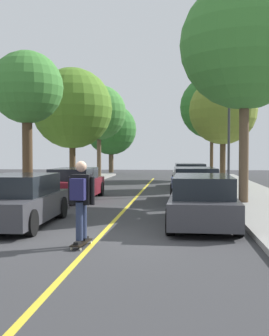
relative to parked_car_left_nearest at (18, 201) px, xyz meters
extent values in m
plane|color=#353538|center=(2.49, -1.82, -0.67)|extent=(80.00, 80.00, 0.00)
cube|color=gold|center=(2.49, 2.18, -0.67)|extent=(0.12, 39.20, 0.01)
cube|color=#38383D|center=(0.00, -0.05, -0.16)|extent=(1.85, 4.29, 0.65)
cube|color=black|center=(0.00, 0.13, 0.43)|extent=(1.62, 2.59, 0.54)
cylinder|color=black|center=(0.86, -1.48, -0.35)|extent=(0.23, 0.64, 0.64)
cylinder|color=black|center=(0.83, 1.39, -0.35)|extent=(0.23, 0.64, 0.64)
cylinder|color=black|center=(-0.86, 1.37, -0.35)|extent=(0.23, 0.64, 0.64)
cube|color=maroon|center=(0.00, 6.56, -0.16)|extent=(1.84, 4.64, 0.67)
cube|color=black|center=(0.00, 6.47, 0.41)|extent=(1.60, 2.76, 0.47)
cylinder|color=black|center=(0.85, 4.96, -0.35)|extent=(0.23, 0.64, 0.64)
cylinder|color=black|center=(-0.81, 4.94, -0.35)|extent=(0.23, 0.64, 0.64)
cylinder|color=black|center=(0.81, 8.18, -0.35)|extent=(0.23, 0.64, 0.64)
cylinder|color=black|center=(-0.85, 8.16, -0.35)|extent=(0.23, 0.64, 0.64)
cube|color=#38383D|center=(4.98, 0.55, -0.17)|extent=(1.84, 4.57, 0.63)
cube|color=black|center=(4.98, 0.46, 0.41)|extent=(1.59, 3.05, 0.54)
cylinder|color=black|center=(4.22, 2.13, -0.35)|extent=(0.24, 0.65, 0.64)
cylinder|color=black|center=(5.82, 2.09, -0.35)|extent=(0.24, 0.65, 0.64)
cylinder|color=black|center=(4.14, -0.99, -0.35)|extent=(0.24, 0.65, 0.64)
cylinder|color=black|center=(5.74, -1.03, -0.35)|extent=(0.24, 0.65, 0.64)
cube|color=navy|center=(4.98, 6.18, -0.14)|extent=(1.91, 4.15, 0.71)
cube|color=black|center=(4.99, 5.98, 0.46)|extent=(1.65, 2.64, 0.49)
cylinder|color=black|center=(4.10, 7.51, -0.35)|extent=(0.24, 0.65, 0.64)
cylinder|color=black|center=(5.77, 7.56, -0.35)|extent=(0.24, 0.65, 0.64)
cylinder|color=black|center=(4.18, 4.81, -0.35)|extent=(0.24, 0.65, 0.64)
cylinder|color=black|center=(5.86, 4.86, -0.35)|extent=(0.24, 0.65, 0.64)
cube|color=#B7B7BC|center=(4.98, 13.26, -0.15)|extent=(1.94, 4.64, 0.68)
cube|color=black|center=(4.98, 13.08, 0.44)|extent=(1.66, 2.64, 0.50)
cylinder|color=black|center=(4.09, 14.83, -0.35)|extent=(0.24, 0.65, 0.64)
cylinder|color=black|center=(5.77, 14.88, -0.35)|extent=(0.24, 0.65, 0.64)
cylinder|color=black|center=(4.19, 11.64, -0.35)|extent=(0.24, 0.65, 0.64)
cylinder|color=black|center=(5.87, 11.69, -0.35)|extent=(0.24, 0.65, 0.64)
cylinder|color=#4C3823|center=(-1.76, 5.76, 1.29)|extent=(0.41, 0.41, 3.64)
sphere|color=#3D7F33|center=(-1.76, 5.76, 3.94)|extent=(2.92, 2.92, 2.92)
cylinder|color=#4C3823|center=(-1.76, 13.37, 1.08)|extent=(0.35, 0.35, 3.21)
sphere|color=#4C7A23|center=(-1.76, 13.37, 3.86)|extent=(4.64, 4.64, 4.64)
cylinder|color=brown|center=(-1.76, 21.94, 1.33)|extent=(0.33, 0.33, 3.72)
sphere|color=#3D7F33|center=(-1.76, 21.94, 4.40)|extent=(4.21, 4.21, 4.21)
cylinder|color=brown|center=(-1.76, 28.11, 0.91)|extent=(0.43, 0.43, 2.89)
sphere|color=#2D6B28|center=(-1.76, 28.11, 3.41)|extent=(4.63, 4.63, 4.63)
cylinder|color=brown|center=(6.74, 5.02, 1.54)|extent=(0.35, 0.35, 4.13)
sphere|color=#3D7F33|center=(6.74, 5.02, 5.27)|extent=(4.75, 4.75, 4.75)
cylinder|color=#4C3823|center=(6.74, 12.55, 1.00)|extent=(0.30, 0.30, 3.06)
sphere|color=olive|center=(6.74, 12.55, 3.57)|extent=(3.66, 3.66, 3.66)
cylinder|color=#4C3823|center=(6.74, 20.32, 1.38)|extent=(0.24, 0.24, 3.83)
sphere|color=#2D6B28|center=(6.74, 20.32, 4.56)|extent=(4.54, 4.54, 4.54)
cylinder|color=#38383D|center=(6.73, 9.72, 2.41)|extent=(0.12, 0.12, 5.88)
cube|color=#EAE5C6|center=(6.73, 9.72, 5.47)|extent=(0.36, 0.24, 0.20)
cube|color=black|center=(2.31, -2.50, -0.58)|extent=(0.31, 0.86, 0.02)
cylinder|color=beige|center=(2.25, -2.15, -0.64)|extent=(0.03, 0.06, 0.06)
cylinder|color=beige|center=(2.44, -2.17, -0.64)|extent=(0.03, 0.06, 0.06)
cylinder|color=beige|center=(2.17, -2.82, -0.64)|extent=(0.03, 0.06, 0.06)
cylinder|color=beige|center=(2.36, -2.84, -0.64)|extent=(0.03, 0.06, 0.06)
cube|color=#99999E|center=(2.34, -2.16, -0.60)|extent=(0.10, 0.05, 0.02)
cube|color=#99999E|center=(2.27, -2.83, -0.60)|extent=(0.10, 0.05, 0.02)
cube|color=black|center=(2.33, -2.28, -0.54)|extent=(0.13, 0.27, 0.06)
cube|color=black|center=(2.28, -2.71, -0.54)|extent=(0.13, 0.27, 0.06)
cylinder|color=#283351|center=(2.32, -2.38, -0.11)|extent=(0.17, 0.17, 0.79)
cylinder|color=#283351|center=(2.29, -2.62, -0.11)|extent=(0.17, 0.17, 0.79)
cube|color=black|center=(2.31, -2.50, 0.54)|extent=(0.42, 0.26, 0.63)
sphere|color=tan|center=(2.31, -2.50, 1.01)|extent=(0.23, 0.23, 0.23)
cylinder|color=black|center=(2.06, -2.47, 0.51)|extent=(0.10, 0.10, 0.58)
cylinder|color=black|center=(2.55, -2.52, 0.51)|extent=(0.10, 0.10, 0.58)
cube|color=#1E1E4C|center=(2.28, -2.69, 0.56)|extent=(0.32, 0.21, 0.44)
camera|label=1|loc=(4.30, -11.41, 1.31)|focal=46.68mm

